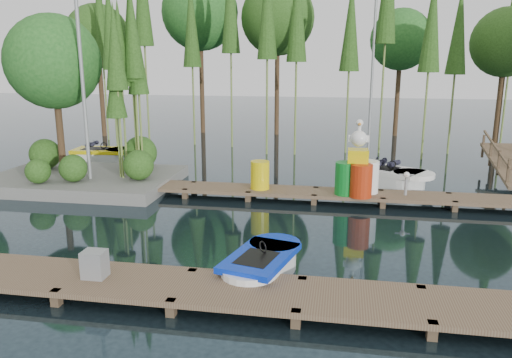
% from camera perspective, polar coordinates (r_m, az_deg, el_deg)
% --- Properties ---
extents(ground_plane, '(90.00, 90.00, 0.00)m').
position_cam_1_polar(ground_plane, '(13.57, -2.45, -4.93)').
color(ground_plane, '#1E2F38').
extents(near_dock, '(18.00, 1.50, 0.50)m').
position_cam_1_polar(near_dock, '(9.45, -8.42, -12.12)').
color(near_dock, brown).
rests_on(near_dock, ground).
extents(far_dock, '(15.00, 1.20, 0.50)m').
position_cam_1_polar(far_dock, '(15.70, 3.05, -1.46)').
color(far_dock, brown).
rests_on(far_dock, ground).
extents(island, '(6.20, 4.20, 6.75)m').
position_cam_1_polar(island, '(18.30, -20.14, 9.28)').
color(island, slate).
rests_on(island, ground).
extents(tree_screen, '(34.42, 18.53, 10.31)m').
position_cam_1_polar(tree_screen, '(23.72, -1.94, 18.00)').
color(tree_screen, '#442F1D').
rests_on(tree_screen, ground).
extents(lamp_island, '(0.30, 0.30, 7.25)m').
position_cam_1_polar(lamp_island, '(17.18, -19.40, 12.71)').
color(lamp_island, gray).
rests_on(lamp_island, ground).
extents(lamp_rear, '(0.30, 0.30, 7.25)m').
position_cam_1_polar(lamp_rear, '(23.59, 13.22, 13.17)').
color(lamp_rear, gray).
rests_on(lamp_rear, ground).
extents(boat_blue, '(1.64, 2.60, 0.81)m').
position_cam_1_polar(boat_blue, '(10.20, 0.60, -9.97)').
color(boat_blue, white).
rests_on(boat_blue, ground).
extents(boat_yellow_far, '(2.93, 1.49, 1.42)m').
position_cam_1_polar(boat_yellow_far, '(22.12, -17.20, 2.58)').
color(boat_yellow_far, white).
rests_on(boat_yellow_far, ground).
extents(boat_white_far, '(3.23, 2.69, 1.41)m').
position_cam_1_polar(boat_white_far, '(17.80, 14.87, 0.19)').
color(boat_white_far, white).
rests_on(boat_white_far, ground).
extents(utility_cabinet, '(0.43, 0.36, 0.52)m').
position_cam_1_polar(utility_cabinet, '(9.96, -17.96, -9.24)').
color(utility_cabinet, gray).
rests_on(utility_cabinet, near_dock).
extents(yellow_barrel, '(0.59, 0.59, 0.88)m').
position_cam_1_polar(yellow_barrel, '(15.68, 0.46, 0.46)').
color(yellow_barrel, yellow).
rests_on(yellow_barrel, far_dock).
extents(drum_cluster, '(1.32, 1.21, 2.27)m').
position_cam_1_polar(drum_cluster, '(15.28, 11.61, 0.69)').
color(drum_cluster, '#0D7521').
rests_on(drum_cluster, far_dock).
extents(seagull_post, '(0.45, 0.24, 0.72)m').
position_cam_1_polar(seagull_post, '(15.59, 16.81, -0.05)').
color(seagull_post, gray).
rests_on(seagull_post, far_dock).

